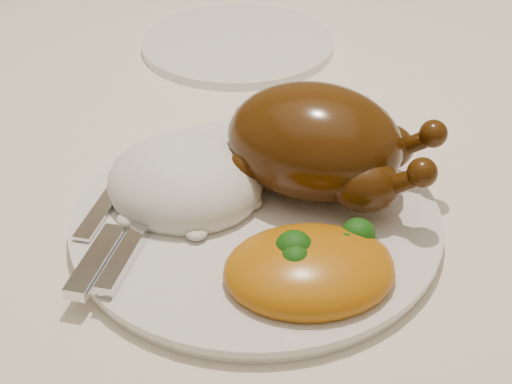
{
  "coord_description": "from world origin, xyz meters",
  "views": [
    {
      "loc": [
        0.1,
        -0.65,
        1.12
      ],
      "look_at": [
        0.11,
        -0.21,
        0.8
      ],
      "focal_mm": 50.0,
      "sensor_mm": 36.0,
      "label": 1
    }
  ],
  "objects_px": {
    "dinner_plate": "(256,219)",
    "roast_chicken": "(319,143)",
    "dining_table": "(151,184)",
    "side_plate": "(238,44)"
  },
  "relations": [
    {
      "from": "dining_table",
      "to": "roast_chicken",
      "type": "relative_size",
      "value": 8.38
    },
    {
      "from": "dining_table",
      "to": "side_plate",
      "type": "distance_m",
      "value": 0.2
    },
    {
      "from": "side_plate",
      "to": "roast_chicken",
      "type": "height_order",
      "value": "roast_chicken"
    },
    {
      "from": "side_plate",
      "to": "dining_table",
      "type": "bearing_deg",
      "value": -126.79
    },
    {
      "from": "dinner_plate",
      "to": "roast_chicken",
      "type": "distance_m",
      "value": 0.08
    },
    {
      "from": "roast_chicken",
      "to": "dinner_plate",
      "type": "bearing_deg",
      "value": -126.3
    },
    {
      "from": "dining_table",
      "to": "roast_chicken",
      "type": "distance_m",
      "value": 0.29
    },
    {
      "from": "dinner_plate",
      "to": "roast_chicken",
      "type": "height_order",
      "value": "roast_chicken"
    },
    {
      "from": "dinner_plate",
      "to": "roast_chicken",
      "type": "xyz_separation_m",
      "value": [
        0.05,
        0.03,
        0.05
      ]
    },
    {
      "from": "dining_table",
      "to": "roast_chicken",
      "type": "height_order",
      "value": "roast_chicken"
    }
  ]
}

